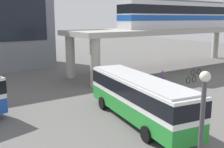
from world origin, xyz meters
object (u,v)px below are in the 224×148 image
bicycle_blue (196,72)px  train (177,14)px  bus_main (138,94)px  pedestrian_walking_across (163,78)px  bicycle_green (191,80)px

bicycle_blue → train: bearing=76.0°
bicycle_blue → bus_main: bearing=-154.0°
pedestrian_walking_across → bicycle_blue: bearing=10.1°
train → pedestrian_walking_across: size_ratio=11.69×
bicycle_blue → pedestrian_walking_across: bearing=-169.9°
bicycle_green → bus_main: bearing=-156.2°
train → bicycle_green: bearing=-125.8°
bicycle_blue → bicycle_green: 4.97m
bus_main → bicycle_blue: size_ratio=6.32×
train → bicycle_blue: train is taller
bus_main → pedestrian_walking_across: (9.37, 6.88, -1.24)m
train → bicycle_green: 11.85m
train → pedestrian_walking_across: train is taller
bicycle_blue → pedestrian_walking_across: size_ratio=1.11×
bus_main → bicycle_green: size_ratio=6.32×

